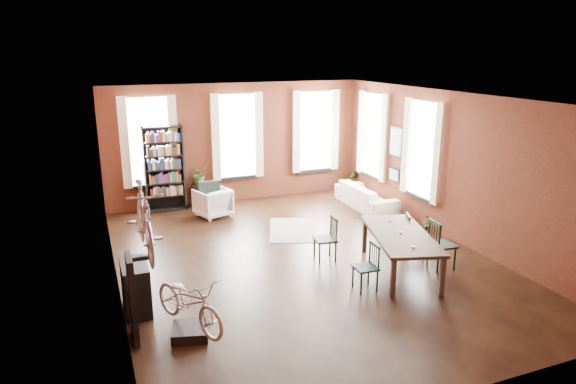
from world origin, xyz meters
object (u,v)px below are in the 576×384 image
cream_sofa (366,192)px  bike_trainer (190,331)px  dining_table (400,253)px  console_table (136,287)px  dining_chair_c (442,245)px  plant_stand (199,195)px  dining_chair_a (365,267)px  white_armchair (213,201)px  bicycle_floor (188,278)px  dining_chair_d (415,234)px  dining_chair_b (325,239)px  bookshelf (164,169)px

cream_sofa → bike_trainer: cream_sofa is taller
dining_table → cream_sofa: cream_sofa is taller
dining_table → console_table: (-4.75, 0.28, 0.02)m
dining_table → console_table: console_table is taller
dining_chair_c → plant_stand: bearing=36.6°
dining_chair_a → white_armchair: 5.17m
plant_stand → bicycle_floor: bicycle_floor is taller
dining_chair_a → dining_chair_c: bearing=99.6°
dining_chair_a → bicycle_floor: bearing=-81.5°
dining_chair_d → white_armchair: 5.08m
dining_table → plant_stand: size_ratio=3.61×
dining_chair_a → bicycle_floor: (-3.12, -0.38, 0.51)m
dining_chair_c → cream_sofa: size_ratio=0.46×
bike_trainer → bicycle_floor: bearing=21.7°
dining_chair_a → dining_chair_c: 1.82m
dining_chair_b → bicycle_floor: bicycle_floor is taller
white_armchair → bicycle_floor: 5.59m
white_armchair → console_table: console_table is taller
bicycle_floor → white_armchair: bearing=48.6°
dining_chair_a → cream_sofa: size_ratio=0.40×
dining_chair_c → bike_trainer: 4.99m
white_armchair → plant_stand: size_ratio=1.29×
bike_trainer → console_table: 1.30m
dining_chair_d → bicycle_floor: (-4.90, -1.43, 0.51)m
dining_chair_c → dining_chair_b: bearing=63.6°
dining_chair_a → console_table: 3.83m
dining_chair_a → plant_stand: bearing=-163.0°
plant_stand → cream_sofa: bearing=-22.6°
bicycle_floor → dining_chair_a: bearing=-17.5°
bicycle_floor → dining_chair_b: bearing=6.2°
cream_sofa → white_armchair: bearing=79.4°
dining_chair_a → white_armchair: (-1.49, 4.95, -0.02)m
dining_chair_b → bookshelf: bearing=-145.6°
cream_sofa → bike_trainer: bearing=129.3°
dining_chair_a → dining_chair_c: (1.80, 0.25, 0.06)m
dining_chair_b → cream_sofa: dining_chair_b is taller
dining_chair_c → cream_sofa: dining_chair_c is taller
dining_chair_a → cream_sofa: dining_chair_a is taller
dining_chair_d → console_table: bearing=118.2°
console_table → dining_chair_c: bearing=-4.7°
dining_chair_b → dining_chair_c: 2.22m
white_armchair → console_table: 4.82m
white_armchair → cream_sofa: bearing=151.3°
white_armchair → cream_sofa: cream_sofa is taller
dining_chair_b → plant_stand: 4.74m
bike_trainer → cream_sofa: bearing=39.3°
dining_chair_a → plant_stand: (-1.62, 5.91, -0.11)m
dining_table → bicycle_floor: 4.21m
dining_table → console_table: bearing=-166.7°
dining_chair_c → bicycle_floor: size_ratio=0.62×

